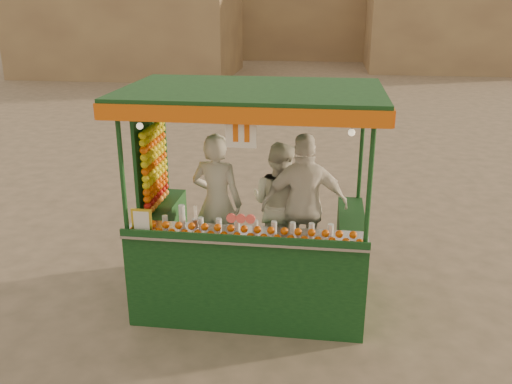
# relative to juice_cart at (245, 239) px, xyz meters

# --- Properties ---
(ground) EXTENTS (90.00, 90.00, 0.00)m
(ground) POSITION_rel_juice_cart_xyz_m (0.33, 0.27, -0.84)
(ground) COLOR brown
(ground) RESTS_ON ground
(building_left) EXTENTS (10.00, 6.00, 6.00)m
(building_left) POSITION_rel_juice_cart_xyz_m (-8.67, 20.27, 2.16)
(building_left) COLOR tan
(building_left) RESTS_ON ground
(building_right) EXTENTS (9.00, 6.00, 5.00)m
(building_right) POSITION_rel_juice_cart_xyz_m (7.33, 24.27, 1.66)
(building_right) COLOR tan
(building_right) RESTS_ON ground
(juice_cart) EXTENTS (2.86, 1.86, 2.60)m
(juice_cart) POSITION_rel_juice_cart_xyz_m (0.00, 0.00, 0.00)
(juice_cart) COLOR #0E3315
(juice_cart) RESTS_ON ground
(vendor_left) EXTENTS (0.70, 0.53, 1.74)m
(vendor_left) POSITION_rel_juice_cart_xyz_m (-0.39, 0.30, 0.33)
(vendor_left) COLOR silver
(vendor_left) RESTS_ON ground
(vendor_middle) EXTENTS (0.96, 0.88, 1.59)m
(vendor_middle) POSITION_rel_juice_cart_xyz_m (0.35, 0.56, 0.26)
(vendor_middle) COLOR white
(vendor_middle) RESTS_ON ground
(vendor_right) EXTENTS (1.09, 0.59, 1.76)m
(vendor_right) POSITION_rel_juice_cart_xyz_m (0.67, 0.30, 0.34)
(vendor_right) COLOR white
(vendor_right) RESTS_ON ground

